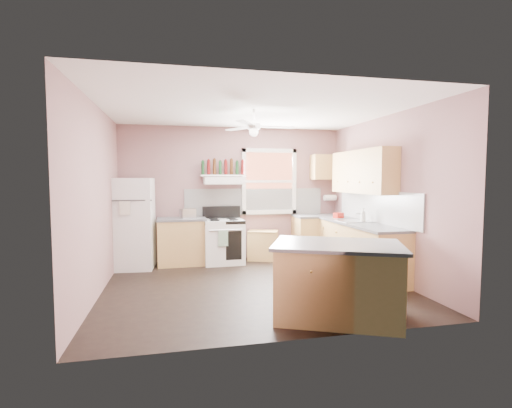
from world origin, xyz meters
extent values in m
plane|color=black|center=(0.00, 0.00, 0.00)|extent=(4.50, 4.50, 0.00)
plane|color=white|center=(0.00, 0.00, 2.70)|extent=(4.50, 4.50, 0.00)
cube|color=#845D5D|center=(0.00, 2.02, 1.35)|extent=(4.50, 0.05, 2.70)
cube|color=#845D5D|center=(2.27, 0.00, 1.35)|extent=(0.05, 4.00, 2.70)
cube|color=#845D5D|center=(-2.27, 0.00, 1.35)|extent=(0.05, 4.00, 2.70)
cube|color=white|center=(0.45, 1.99, 1.18)|extent=(2.90, 0.03, 0.55)
cube|color=white|center=(2.23, 0.30, 1.18)|extent=(0.03, 2.60, 0.55)
cube|color=brown|center=(0.75, 1.98, 1.60)|extent=(1.00, 0.02, 1.20)
cube|color=white|center=(0.75, 1.96, 1.60)|extent=(1.16, 0.07, 1.36)
cube|color=white|center=(-1.93, 1.57, 0.84)|extent=(0.76, 0.74, 1.67)
cube|color=tan|center=(-1.06, 1.70, 0.43)|extent=(0.90, 0.60, 0.86)
cube|color=#4E4E50|center=(-1.06, 1.70, 0.88)|extent=(0.92, 0.62, 0.04)
cube|color=silver|center=(-0.94, 1.70, 0.99)|extent=(0.32, 0.25, 0.18)
cube|color=white|center=(-0.26, 1.62, 0.43)|extent=(0.77, 0.65, 0.86)
cube|color=white|center=(-0.23, 1.75, 1.62)|extent=(0.78, 0.50, 0.14)
cube|color=white|center=(-0.23, 1.87, 1.72)|extent=(0.90, 0.26, 0.03)
cube|color=tan|center=(0.56, 1.74, 0.30)|extent=(0.69, 0.58, 0.59)
cube|color=tan|center=(1.75, 1.70, 0.43)|extent=(1.00, 0.60, 0.86)
cube|color=tan|center=(1.95, 0.30, 0.43)|extent=(0.60, 2.20, 0.86)
cube|color=#4E4E50|center=(1.75, 1.70, 0.88)|extent=(1.02, 0.62, 0.04)
cube|color=#4E4E50|center=(1.94, 0.30, 0.88)|extent=(0.62, 2.22, 0.04)
cube|color=silver|center=(1.94, 0.50, 0.90)|extent=(0.55, 0.45, 0.03)
cylinder|color=silver|center=(2.10, 0.50, 0.97)|extent=(0.03, 0.03, 0.14)
cube|color=tan|center=(2.08, 0.50, 1.78)|extent=(0.33, 1.80, 0.76)
cube|color=tan|center=(1.95, 1.83, 1.90)|extent=(0.60, 0.33, 0.52)
cylinder|color=white|center=(2.07, 1.86, 1.25)|extent=(0.26, 0.12, 0.12)
cube|color=tan|center=(0.68, -1.52, 0.43)|extent=(1.64, 1.38, 0.86)
cube|color=#4E4E50|center=(0.68, -1.52, 0.88)|extent=(1.75, 1.49, 0.04)
cylinder|color=white|center=(0.00, 0.00, 2.45)|extent=(0.20, 0.20, 0.08)
imported|color=silver|center=(2.04, 0.37, 1.02)|extent=(0.11, 0.11, 0.24)
cube|color=#B21A0F|center=(1.91, 1.07, 0.95)|extent=(0.21, 0.18, 0.10)
cylinder|color=#143819|center=(-0.63, 1.87, 1.87)|extent=(0.06, 0.06, 0.27)
cylinder|color=#590F0F|center=(-0.52, 1.87, 1.88)|extent=(0.06, 0.06, 0.29)
cylinder|color=#3F230F|center=(-0.40, 1.87, 1.89)|extent=(0.06, 0.06, 0.31)
cylinder|color=#143819|center=(-0.29, 1.87, 1.87)|extent=(0.06, 0.06, 0.27)
cylinder|color=#590F0F|center=(-0.17, 1.87, 1.88)|extent=(0.06, 0.06, 0.29)
cylinder|color=#3F230F|center=(-0.06, 1.87, 1.89)|extent=(0.06, 0.06, 0.31)
cylinder|color=#143819|center=(0.06, 1.87, 1.87)|extent=(0.06, 0.06, 0.27)
cylinder|color=#590F0F|center=(0.17, 1.87, 1.88)|extent=(0.06, 0.06, 0.29)
camera|label=1|loc=(-1.19, -5.54, 1.67)|focal=26.00mm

